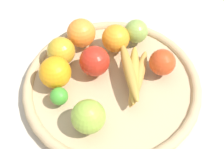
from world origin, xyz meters
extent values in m
plane|color=#BFB39F|center=(0.00, 0.00, 0.00)|extent=(2.40, 2.40, 0.00)
cylinder|color=tan|center=(0.00, 0.00, 0.01)|extent=(0.44, 0.44, 0.03)
torus|color=tan|center=(0.00, 0.00, 0.03)|extent=(0.46, 0.46, 0.03)
sphere|color=orange|center=(-0.10, 0.04, 0.08)|extent=(0.10, 0.10, 0.08)
sphere|color=red|center=(-0.04, -0.03, 0.08)|extent=(0.11, 0.11, 0.08)
sphere|color=#83A145|center=(-0.12, 0.10, 0.07)|extent=(0.09, 0.09, 0.07)
ellipsoid|color=#BB873D|center=(0.02, 0.06, 0.05)|extent=(0.17, 0.12, 0.03)
ellipsoid|color=gold|center=(0.02, 0.05, 0.06)|extent=(0.18, 0.09, 0.03)
ellipsoid|color=#B58737|center=(0.01, 0.04, 0.08)|extent=(0.19, 0.05, 0.03)
sphere|color=#C8401A|center=(0.01, 0.13, 0.07)|extent=(0.08, 0.08, 0.07)
sphere|color=green|center=(0.03, -0.14, 0.06)|extent=(0.05, 0.05, 0.04)
sphere|color=orange|center=(-0.03, -0.14, 0.08)|extent=(0.11, 0.11, 0.08)
sphere|color=orange|center=(-0.15, -0.05, 0.08)|extent=(0.10, 0.10, 0.08)
sphere|color=gold|center=(-0.10, -0.11, 0.08)|extent=(0.08, 0.08, 0.07)
sphere|color=#8CAD3A|center=(0.11, -0.08, 0.08)|extent=(0.10, 0.10, 0.08)
camera|label=1|loc=(0.42, -0.12, 0.62)|focal=45.43mm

